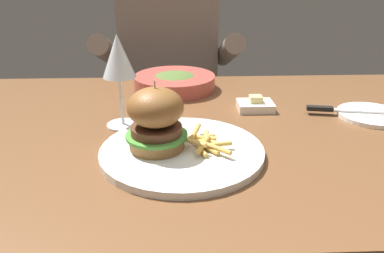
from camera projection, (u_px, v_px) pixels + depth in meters
dining_table at (193, 162)px, 0.86m from camera, size 1.32×0.81×0.74m
main_plate at (182, 151)px, 0.70m from camera, size 0.31×0.31×0.01m
burger_sandwich at (156, 119)px, 0.67m from camera, size 0.11×0.11×0.13m
fries_pile at (204, 142)px, 0.69m from camera, size 0.11×0.12×0.02m
wine_glass at (118, 60)px, 0.77m from camera, size 0.07×0.07×0.20m
bread_plate at (372, 115)px, 0.88m from camera, size 0.16×0.16×0.01m
table_knife at (349, 110)px, 0.88m from camera, size 0.24×0.06×0.01m
butter_dish at (255, 105)px, 0.92m from camera, size 0.09×0.07×0.04m
soup_bowl at (175, 82)px, 1.07m from camera, size 0.23×0.23×0.05m
diner_person at (170, 101)px, 1.52m from camera, size 0.51×0.36×1.18m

